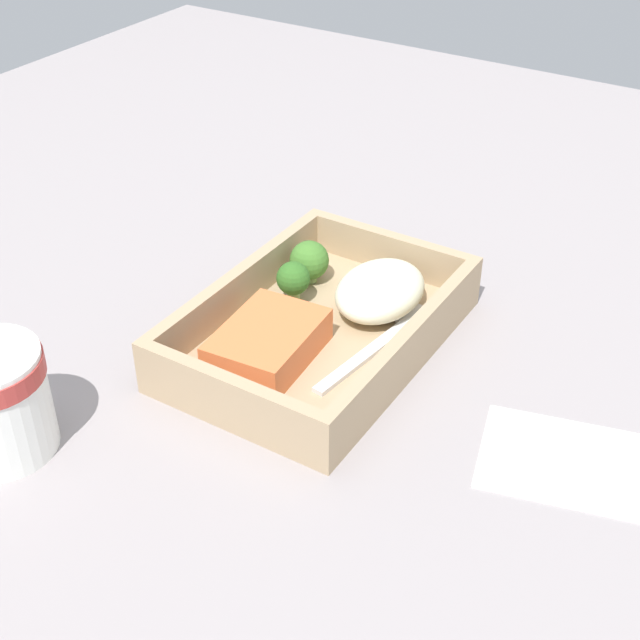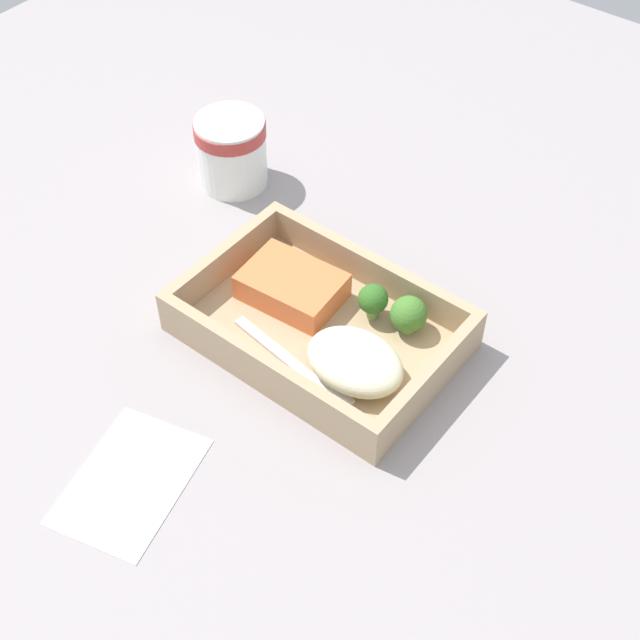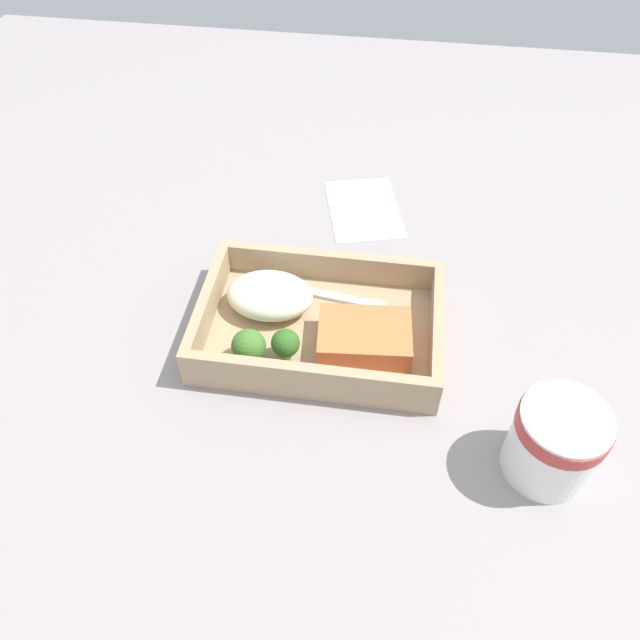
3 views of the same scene
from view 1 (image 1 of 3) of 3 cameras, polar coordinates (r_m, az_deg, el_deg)
ground_plane at (r=80.79cm, az=0.00°, el=-2.16°), size 160.00×160.00×2.00cm
takeout_tray at (r=79.84cm, az=0.00°, el=-1.24°), size 27.55×18.69×1.20cm
tray_rim at (r=78.38cm, az=0.00°, el=0.27°), size 27.55×18.69×3.88cm
salmon_fillet at (r=75.93cm, az=-3.35°, el=-1.46°), size 10.87×8.13×3.07cm
mashed_potatoes at (r=81.88cm, az=3.87°, el=1.89°), size 10.17×7.57×4.00cm
broccoli_floret_1 at (r=85.72cm, az=-0.69°, el=3.80°), size 3.81×3.81×4.23cm
broccoli_floret_2 at (r=82.46cm, az=-1.72°, el=2.61°), size 3.17×3.17×4.19cm
fork at (r=78.30cm, az=4.02°, el=-1.42°), size 15.88×3.75×0.44cm
receipt_slip at (r=71.08cm, az=15.84°, el=-8.73°), size 12.85×15.83×0.24cm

